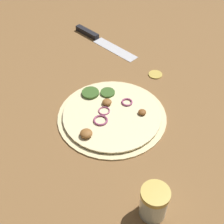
{
  "coord_description": "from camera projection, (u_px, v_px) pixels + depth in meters",
  "views": [
    {
      "loc": [
        0.23,
        -0.54,
        0.6
      ],
      "look_at": [
        0.0,
        0.0,
        0.02
      ],
      "focal_mm": 50.0,
      "sensor_mm": 36.0,
      "label": 1
    }
  ],
  "objects": [
    {
      "name": "loose_cap",
      "position": [
        155.0,
        74.0,
        0.97
      ],
      "size": [
        0.04,
        0.04,
        0.01
      ],
      "color": "gold",
      "rests_on": "ground_plane"
    },
    {
      "name": "pizza",
      "position": [
        111.0,
        115.0,
        0.84
      ],
      "size": [
        0.29,
        0.29,
        0.03
      ],
      "color": "beige",
      "rests_on": "ground_plane"
    },
    {
      "name": "knife",
      "position": [
        96.0,
        37.0,
        1.12
      ],
      "size": [
        0.28,
        0.13,
        0.02
      ],
      "rotation": [
        0.0,
        0.0,
        5.91
      ],
      "color": "silver",
      "rests_on": "ground_plane"
    },
    {
      "name": "spice_jar",
      "position": [
        154.0,
        202.0,
        0.62
      ],
      "size": [
        0.06,
        0.06,
        0.08
      ],
      "color": "silver",
      "rests_on": "ground_plane"
    },
    {
      "name": "ground_plane",
      "position": [
        112.0,
        117.0,
        0.85
      ],
      "size": [
        3.0,
        3.0,
        0.0
      ],
      "primitive_type": "plane",
      "color": "brown"
    }
  ]
}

